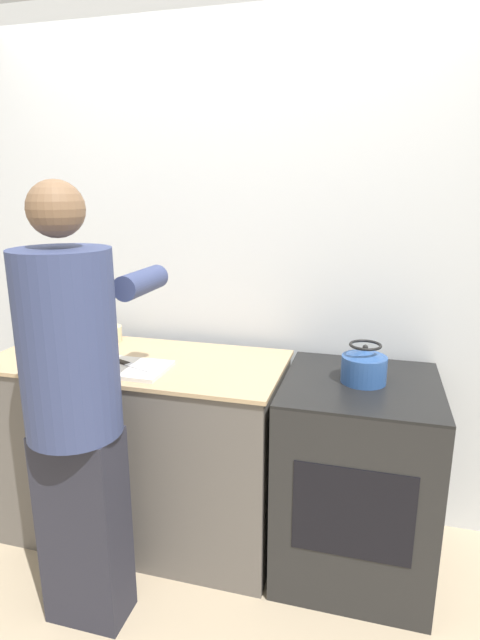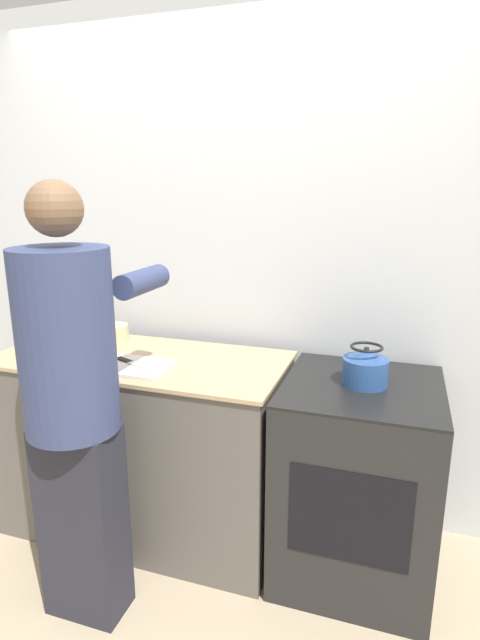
% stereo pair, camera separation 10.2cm
% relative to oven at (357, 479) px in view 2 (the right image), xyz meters
% --- Properties ---
extents(ground_plane, '(12.00, 12.00, 0.00)m').
position_rel_oven_xyz_m(ground_plane, '(-0.70, -0.34, -0.45)').
color(ground_plane, tan).
extents(wall_back, '(8.00, 0.05, 2.60)m').
position_rel_oven_xyz_m(wall_back, '(-0.70, 0.40, 0.85)').
color(wall_back, silver).
rests_on(wall_back, ground_plane).
extents(counter, '(1.39, 0.65, 0.91)m').
position_rel_oven_xyz_m(counter, '(-1.04, -0.03, 0.01)').
color(counter, '#5B5651').
rests_on(counter, ground_plane).
extents(oven, '(0.66, 0.68, 0.89)m').
position_rel_oven_xyz_m(oven, '(0.00, 0.00, 0.00)').
color(oven, black).
rests_on(oven, ground_plane).
extents(person, '(0.39, 0.63, 1.72)m').
position_rel_oven_xyz_m(person, '(-1.01, -0.57, 0.49)').
color(person, '#262732').
rests_on(person, ground_plane).
extents(cutting_board, '(0.35, 0.25, 0.02)m').
position_rel_oven_xyz_m(cutting_board, '(-1.00, -0.17, 0.48)').
color(cutting_board, silver).
rests_on(cutting_board, counter).
extents(knife, '(0.23, 0.12, 0.01)m').
position_rel_oven_xyz_m(knife, '(-1.00, -0.16, 0.49)').
color(knife, silver).
rests_on(knife, cutting_board).
extents(kettle, '(0.19, 0.19, 0.17)m').
position_rel_oven_xyz_m(kettle, '(0.00, 0.00, 0.52)').
color(kettle, '#284C8C').
rests_on(kettle, oven).
extents(bowl_prep, '(0.14, 0.14, 0.08)m').
position_rel_oven_xyz_m(bowl_prep, '(-1.31, 0.19, 0.51)').
color(bowl_prep, '#C6B789').
rests_on(bowl_prep, counter).
extents(canister_jar, '(0.13, 0.13, 0.14)m').
position_rel_oven_xyz_m(canister_jar, '(-1.56, 0.00, 0.54)').
color(canister_jar, '#4C4C51').
rests_on(canister_jar, counter).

